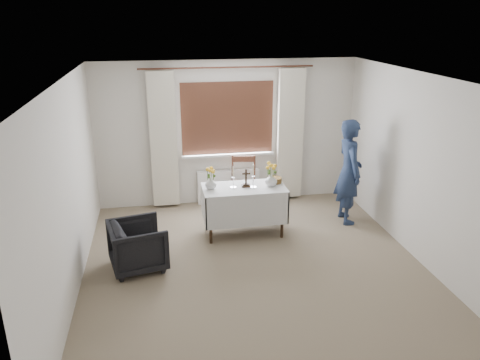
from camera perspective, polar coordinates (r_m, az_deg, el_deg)
name	(u,v)px	position (r m, az deg, el deg)	size (l,w,h in m)	color
ground	(256,270)	(6.32, 2.02, -10.94)	(5.00, 5.00, 0.00)	#88705E
altar_table	(244,211)	(7.13, 0.48, -3.74)	(1.24, 0.64, 0.76)	white
wooden_chair	(244,186)	(7.88, 0.47, -0.68)	(0.44, 0.44, 0.95)	#562E1D
armchair	(138,246)	(6.38, -12.33, -7.81)	(0.69, 0.71, 0.65)	black
person	(349,172)	(7.61, 13.13, 1.00)	(0.62, 0.41, 1.69)	navy
radiator	(228,186)	(8.35, -1.42, -0.77)	(1.10, 0.10, 0.60)	white
wooden_cross	(246,178)	(6.96, 0.73, 0.25)	(0.13, 0.09, 0.28)	black
candlestick_left	(233,177)	(6.91, -0.83, 0.36)	(0.10, 0.10, 0.34)	white
candlestick_right	(253,176)	(6.91, 1.62, 0.48)	(0.10, 0.10, 0.36)	white
flower_vase_left	(211,183)	(6.90, -3.58, -0.41)	(0.17, 0.17, 0.18)	silver
flower_vase_right	(271,180)	(7.02, 3.80, 0.01)	(0.18, 0.18, 0.19)	silver
wicker_basket	(275,180)	(7.19, 4.26, 0.01)	(0.21, 0.21, 0.08)	brown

